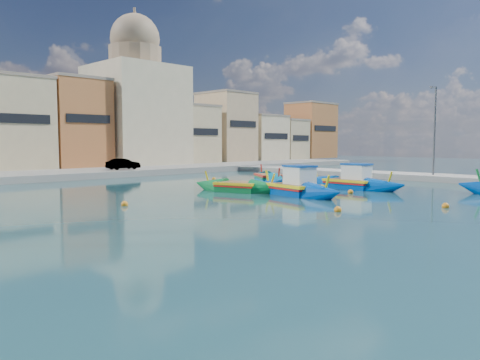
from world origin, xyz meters
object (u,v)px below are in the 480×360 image
luzzu_turquoise_cabin (351,184)px  luzzu_cyan_mid (269,179)px  quay_street_lamp (434,130)px  church_block (136,101)px  luzzu_green (239,188)px  luzzu_blue_cabin (295,189)px

luzzu_turquoise_cabin → luzzu_cyan_mid: size_ratio=1.14×
quay_street_lamp → luzzu_cyan_mid: size_ratio=1.05×
church_block → luzzu_turquoise_cabin: size_ratio=2.18×
luzzu_cyan_mid → luzzu_green: (-7.06, -3.42, -0.01)m
luzzu_blue_cabin → church_block: bearing=73.6°
luzzu_turquoise_cabin → luzzu_blue_cabin: bearing=177.8°
luzzu_blue_cabin → luzzu_cyan_mid: bearing=50.7°
church_block → luzzu_turquoise_cabin: (-3.42, -32.63, -8.07)m
church_block → quay_street_lamp: size_ratio=2.39×
luzzu_blue_cabin → luzzu_green: size_ratio=1.14×
quay_street_lamp → luzzu_turquoise_cabin: quay_street_lamp is taller
quay_street_lamp → luzzu_green: size_ratio=1.09×
church_block → luzzu_green: bearing=-110.3°
luzzu_blue_cabin → luzzu_cyan_mid: size_ratio=1.09×
quay_street_lamp → church_block: bearing=102.3°
luzzu_cyan_mid → luzzu_green: luzzu_cyan_mid is taller
church_block → luzzu_green: church_block is taller
luzzu_turquoise_cabin → luzzu_blue_cabin: size_ratio=1.05×
quay_street_lamp → luzzu_cyan_mid: quay_street_lamp is taller
church_block → luzzu_blue_cabin: bearing=-106.4°
church_block → luzzu_green: size_ratio=2.61×
church_block → luzzu_green: 31.38m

